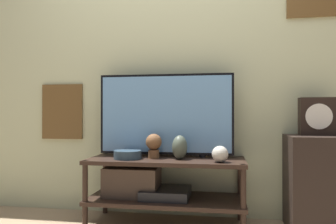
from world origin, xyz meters
TOP-DOWN VIEW (x-y plane):
  - wall_back at (-0.00, 0.57)m, footprint 6.40×0.08m
  - media_console at (-0.09, 0.28)m, footprint 1.19×0.48m
  - television at (-0.02, 0.38)m, footprint 1.08×0.05m
  - vase_round_glass at (0.41, 0.15)m, footprint 0.12×0.12m
  - vase_urn_stoneware at (0.11, 0.26)m, footprint 0.12×0.14m
  - vase_wide_bowl at (-0.28, 0.21)m, footprint 0.21×0.21m
  - candle_jar at (0.21, 0.47)m, footprint 0.07×0.07m
  - decorative_bust at (-0.10, 0.28)m, footprint 0.12×0.12m
  - side_table at (1.12, 0.32)m, footprint 0.45×0.39m
  - mantel_clock at (1.12, 0.37)m, footprint 0.25×0.11m

SIDE VIEW (x-z plane):
  - media_console at x=-0.09m, z-range 0.07..0.57m
  - side_table at x=1.12m, z-range 0.00..0.69m
  - vase_wide_bowl at x=-0.28m, z-range 0.51..0.57m
  - candle_jar at x=0.21m, z-range 0.51..0.61m
  - vase_round_glass at x=0.41m, z-range 0.51..0.62m
  - vase_urn_stoneware at x=0.11m, z-range 0.51..0.69m
  - decorative_bust at x=-0.10m, z-range 0.52..0.71m
  - mantel_clock at x=1.12m, z-range 0.69..0.97m
  - television at x=-0.02m, z-range 0.51..1.17m
  - wall_back at x=0.00m, z-range 0.00..2.70m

